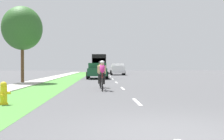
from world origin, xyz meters
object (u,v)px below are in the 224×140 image
(cyclist_trailing, at_px, (101,74))
(bus_black, at_px, (99,63))
(cyclist_lead, at_px, (102,75))
(pickup_dark_green, at_px, (97,71))
(suv_white, at_px, (117,69))
(street_tree_near, at_px, (22,28))
(fire_hydrant_yellow, at_px, (4,93))

(cyclist_trailing, bearing_deg, bus_black, 90.30)
(cyclist_lead, bearing_deg, cyclist_trailing, 92.52)
(cyclist_trailing, distance_m, pickup_dark_green, 11.56)
(suv_white, xyz_separation_m, street_tree_near, (-8.72, -19.09, 3.29))
(fire_hydrant_yellow, distance_m, bus_black, 41.88)
(cyclist_lead, distance_m, cyclist_trailing, 1.85)
(fire_hydrant_yellow, distance_m, suv_white, 31.07)
(pickup_dark_green, height_order, suv_white, suv_white)
(fire_hydrant_yellow, bearing_deg, cyclist_trailing, 64.47)
(cyclist_trailing, relative_size, street_tree_near, 0.29)
(cyclist_lead, relative_size, pickup_dark_green, 0.34)
(fire_hydrant_yellow, distance_m, pickup_dark_green, 18.55)
(fire_hydrant_yellow, relative_size, suv_white, 0.16)
(cyclist_lead, height_order, cyclist_trailing, same)
(suv_white, bearing_deg, street_tree_near, -114.55)
(cyclist_lead, xyz_separation_m, bus_black, (-0.26, 36.83, 1.17))
(pickup_dark_green, bearing_deg, cyclist_lead, -88.41)
(suv_white, xyz_separation_m, bus_black, (-2.85, 11.24, 1.03))
(cyclist_trailing, distance_m, bus_black, 35.00)
(fire_hydrant_yellow, relative_size, pickup_dark_green, 0.15)
(suv_white, bearing_deg, cyclist_trailing, -96.42)
(pickup_dark_green, bearing_deg, suv_white, 76.34)
(bus_black, xyz_separation_m, street_tree_near, (-5.87, -30.33, 2.25))
(fire_hydrant_yellow, xyz_separation_m, cyclist_trailing, (3.23, 6.76, 0.44))
(fire_hydrant_yellow, relative_size, street_tree_near, 0.13)
(fire_hydrant_yellow, distance_m, cyclist_lead, 5.93)
(cyclist_trailing, bearing_deg, pickup_dark_green, 91.44)
(suv_white, height_order, street_tree_near, street_tree_near)
(suv_white, bearing_deg, pickup_dark_green, -103.66)
(street_tree_near, bearing_deg, fire_hydrant_yellow, -76.12)
(pickup_dark_green, height_order, bus_black, bus_black)
(street_tree_near, bearing_deg, cyclist_lead, -46.70)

